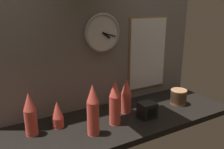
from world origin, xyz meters
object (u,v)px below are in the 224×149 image
(cup_stack_far_left, at_px, (30,114))
(cup_stack_left, at_px, (58,114))
(cup_stack_center, at_px, (115,102))
(cup_stack_center_left, at_px, (93,110))
(cup_stack_center_right, at_px, (126,96))
(wall_clock, at_px, (103,33))
(bowl_stack_far_right, at_px, (179,96))
(menu_board, at_px, (148,54))
(napkin_dispenser, at_px, (147,110))

(cup_stack_far_left, bearing_deg, cup_stack_left, 3.84)
(cup_stack_center, distance_m, cup_stack_far_left, 0.51)
(cup_stack_center_left, distance_m, cup_stack_center_right, 0.36)
(cup_stack_center_left, xyz_separation_m, cup_stack_far_left, (-0.32, 0.17, -0.02))
(cup_stack_left, bearing_deg, wall_clock, 20.42)
(bowl_stack_far_right, bearing_deg, cup_stack_left, 173.10)
(bowl_stack_far_right, bearing_deg, menu_board, 111.27)
(cup_stack_center_left, relative_size, wall_clock, 1.15)
(cup_stack_center_right, distance_m, napkin_dispenser, 0.17)
(cup_stack_far_left, distance_m, napkin_dispenser, 0.76)
(menu_board, bearing_deg, bowl_stack_far_right, -68.73)
(cup_stack_center, distance_m, menu_board, 0.60)
(cup_stack_center_left, relative_size, bowl_stack_far_right, 2.52)
(cup_stack_center_right, height_order, bowl_stack_far_right, cup_stack_center_right)
(cup_stack_left, height_order, cup_stack_far_left, cup_stack_far_left)
(napkin_dispenser, bearing_deg, cup_stack_far_left, 168.08)
(bowl_stack_far_right, relative_size, menu_board, 0.21)
(wall_clock, bearing_deg, napkin_dispenser, -61.01)
(cup_stack_center_right, height_order, cup_stack_far_left, cup_stack_far_left)
(cup_stack_left, relative_size, napkin_dispenser, 1.55)
(cup_stack_center, distance_m, cup_stack_center_left, 0.18)
(cup_stack_center_right, xyz_separation_m, bowl_stack_far_right, (0.43, -0.08, -0.06))
(bowl_stack_far_right, relative_size, napkin_dispenser, 1.11)
(cup_stack_center_right, height_order, napkin_dispenser, cup_stack_center_right)
(bowl_stack_far_right, height_order, napkin_dispenser, bowl_stack_far_right)
(cup_stack_center_left, bearing_deg, menu_board, 27.63)
(wall_clock, bearing_deg, cup_stack_far_left, -164.14)
(cup_stack_center_left, distance_m, bowl_stack_far_right, 0.77)
(cup_stack_left, bearing_deg, bowl_stack_far_right, -6.90)
(cup_stack_left, xyz_separation_m, wall_clock, (0.40, 0.15, 0.46))
(cup_stack_far_left, height_order, wall_clock, wall_clock)
(cup_stack_center_right, height_order, menu_board, menu_board)
(cup_stack_left, height_order, cup_stack_center_left, cup_stack_center_left)
(cup_stack_center, xyz_separation_m, napkin_dispenser, (0.24, -0.03, -0.10))
(cup_stack_center, relative_size, bowl_stack_far_right, 2.40)
(wall_clock, bearing_deg, cup_stack_center_right, -64.07)
(cup_stack_center, bearing_deg, napkin_dispenser, -6.15)
(bowl_stack_far_right, bearing_deg, cup_stack_far_left, 174.70)
(napkin_dispenser, bearing_deg, cup_stack_center_left, -177.32)
(napkin_dispenser, bearing_deg, cup_stack_left, 163.84)
(bowl_stack_far_right, height_order, wall_clock, wall_clock)
(cup_stack_center_right, bearing_deg, cup_stack_far_left, 178.05)
(bowl_stack_far_right, distance_m, napkin_dispenser, 0.35)
(cup_stack_center, relative_size, cup_stack_center_left, 0.95)
(cup_stack_center_left, height_order, bowl_stack_far_right, cup_stack_center_left)
(cup_stack_center_right, xyz_separation_m, menu_board, (0.33, 0.19, 0.23))
(cup_stack_center_right, xyz_separation_m, wall_clock, (-0.09, 0.18, 0.42))
(cup_stack_center, distance_m, napkin_dispenser, 0.26)
(cup_stack_far_left, xyz_separation_m, menu_board, (0.97, 0.17, 0.22))
(cup_stack_center_right, relative_size, wall_clock, 0.92)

